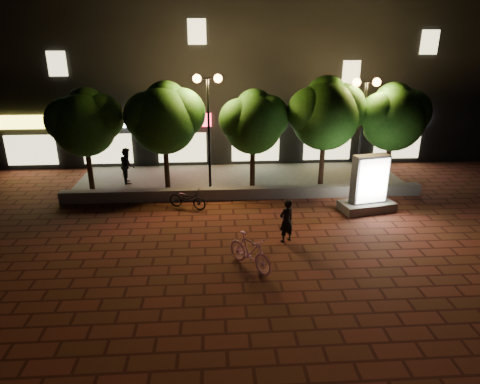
{
  "coord_description": "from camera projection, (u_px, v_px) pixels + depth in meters",
  "views": [
    {
      "loc": [
        -1.31,
        -13.22,
        6.74
      ],
      "look_at": [
        -0.34,
        1.5,
        1.23
      ],
      "focal_mm": 31.1,
      "sensor_mm": 36.0,
      "label": 1
    }
  ],
  "objects": [
    {
      "name": "tree_right",
      "position": [
        326.0,
        112.0,
        18.9
      ],
      "size": [
        3.72,
        3.1,
        5.07
      ],
      "color": "black",
      "rests_on": "sidewalk"
    },
    {
      "name": "tree_far_right",
      "position": [
        394.0,
        115.0,
        19.16
      ],
      "size": [
        3.48,
        2.9,
        4.76
      ],
      "color": "black",
      "rests_on": "sidewalk"
    },
    {
      "name": "ground",
      "position": [
        252.0,
        239.0,
        14.8
      ],
      "size": [
        80.0,
        80.0,
        0.0
      ],
      "primitive_type": "plane",
      "color": "maroon",
      "rests_on": "ground"
    },
    {
      "name": "street_lamp_right",
      "position": [
        364.0,
        105.0,
        18.64
      ],
      "size": [
        1.26,
        0.36,
        4.98
      ],
      "color": "black",
      "rests_on": "sidewalk"
    },
    {
      "name": "tree_far_left",
      "position": [
        85.0,
        120.0,
        18.33
      ],
      "size": [
        3.36,
        2.8,
        4.63
      ],
      "color": "black",
      "rests_on": "sidewalk"
    },
    {
      "name": "tree_mid",
      "position": [
        254.0,
        120.0,
        18.81
      ],
      "size": [
        3.24,
        2.7,
        4.5
      ],
      "color": "black",
      "rests_on": "sidewalk"
    },
    {
      "name": "sidewalk",
      "position": [
        240.0,
        179.0,
        20.86
      ],
      "size": [
        16.0,
        5.0,
        0.08
      ],
      "primitive_type": "cube",
      "color": "slate",
      "rests_on": "ground"
    },
    {
      "name": "rider",
      "position": [
        286.0,
        221.0,
        14.35
      ],
      "size": [
        0.68,
        0.6,
        1.57
      ],
      "primitive_type": "imported",
      "rotation": [
        0.0,
        0.0,
        3.64
      ],
      "color": "black",
      "rests_on": "ground"
    },
    {
      "name": "pedestrian",
      "position": [
        127.0,
        165.0,
        19.99
      ],
      "size": [
        0.87,
        0.99,
        1.73
      ],
      "primitive_type": "imported",
      "rotation": [
        0.0,
        0.0,
        1.86
      ],
      "color": "black",
      "rests_on": "sidewalk"
    },
    {
      "name": "ad_kiosk",
      "position": [
        369.0,
        189.0,
        16.92
      ],
      "size": [
        2.36,
        1.51,
        2.36
      ],
      "color": "slate",
      "rests_on": "ground"
    },
    {
      "name": "street_lamp_left",
      "position": [
        208.0,
        103.0,
        18.16
      ],
      "size": [
        1.26,
        0.36,
        5.18
      ],
      "color": "black",
      "rests_on": "sidewalk"
    },
    {
      "name": "scooter_pink",
      "position": [
        250.0,
        252.0,
        12.75
      ],
      "size": [
        1.55,
        1.81,
        1.13
      ],
      "primitive_type": "imported",
      "rotation": [
        0.0,
        0.0,
        0.65
      ],
      "color": "#F6A3D6",
      "rests_on": "ground"
    },
    {
      "name": "scooter_parked",
      "position": [
        187.0,
        198.0,
        17.3
      ],
      "size": [
        1.76,
        1.21,
        0.87
      ],
      "primitive_type": "imported",
      "rotation": [
        0.0,
        0.0,
        1.15
      ],
      "color": "black",
      "rests_on": "ground"
    },
    {
      "name": "retaining_wall",
      "position": [
        244.0,
        193.0,
        18.45
      ],
      "size": [
        16.0,
        0.45,
        0.5
      ],
      "primitive_type": "cube",
      "color": "slate",
      "rests_on": "ground"
    },
    {
      "name": "building_block",
      "position": [
        233.0,
        68.0,
        25.19
      ],
      "size": [
        28.0,
        8.12,
        11.3
      ],
      "color": "black",
      "rests_on": "ground"
    },
    {
      "name": "tree_left",
      "position": [
        165.0,
        116.0,
        18.49
      ],
      "size": [
        3.6,
        3.0,
        4.89
      ],
      "color": "black",
      "rests_on": "sidewalk"
    }
  ]
}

